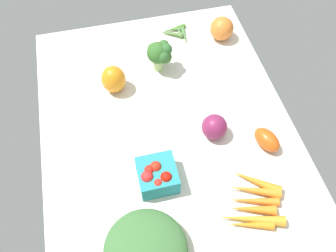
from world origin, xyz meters
The scene contains 10 objects.
tablecloth centered at (0.00, 0.00, 1.00)cm, with size 104.00×76.00×2.00cm, color silver.
carrot_bunch centered at (-28.58, -16.23, 3.37)cm, with size 19.22×20.15×2.91cm.
leafy_greens_clump centered at (-34.41, 13.66, 5.41)cm, with size 20.23×20.39×6.83cm, color #3C6D39.
bell_pepper_orange centered at (19.81, 13.20, 6.67)cm, with size 7.87×7.87×9.35cm, color orange.
roma_tomato centered at (-11.77, -26.74, 4.67)cm, with size 8.83×5.34×5.34cm, color #D25316.
heirloom_tomato_orange centered at (35.15, -28.19, 6.23)cm, with size 8.46×8.46×8.46cm, color orange.
berry_basket centered at (-15.93, 6.85, 5.57)cm, with size 10.39×10.39×7.59cm.
broccoli_head centered at (25.13, -3.20, 9.26)cm, with size 9.28×8.26×11.03cm.
okra_pile centered at (41.24, -12.36, 2.79)cm, with size 12.93×11.33×1.81cm.
red_onion_center centered at (-4.62, -12.90, 5.80)cm, with size 7.60×7.60×7.60cm, color #80234E.
Camera 1 is at (-58.43, 13.87, 92.87)cm, focal length 38.26 mm.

